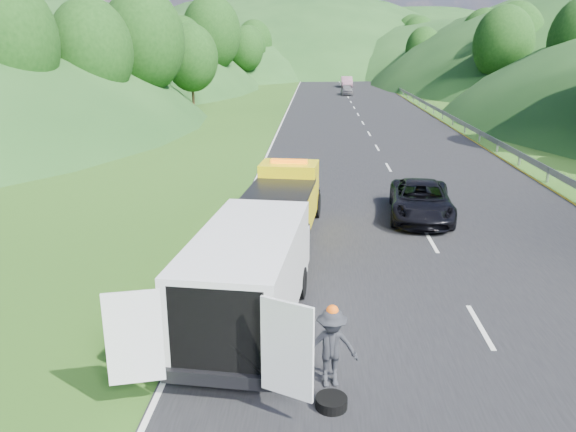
# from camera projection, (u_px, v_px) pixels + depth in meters

# --- Properties ---
(ground) EXTENTS (320.00, 320.00, 0.00)m
(ground) POSITION_uv_depth(u_px,v_px,m) (349.00, 289.00, 15.34)
(ground) COLOR #38661E
(ground) RESTS_ON ground
(road_surface) EXTENTS (14.00, 200.00, 0.02)m
(road_surface) POSITION_uv_depth(u_px,v_px,m) (358.00, 115.00, 53.39)
(road_surface) COLOR black
(road_surface) RESTS_ON ground
(guardrail) EXTENTS (0.06, 140.00, 1.52)m
(guardrail) POSITION_uv_depth(u_px,v_px,m) (414.00, 102.00, 64.97)
(guardrail) COLOR gray
(guardrail) RESTS_ON ground
(tree_line_left) EXTENTS (14.00, 140.00, 14.00)m
(tree_line_left) POSITION_uv_depth(u_px,v_px,m) (179.00, 95.00, 73.55)
(tree_line_left) COLOR #214E17
(tree_line_left) RESTS_ON ground
(tree_line_right) EXTENTS (14.00, 140.00, 14.00)m
(tree_line_right) POSITION_uv_depth(u_px,v_px,m) (505.00, 97.00, 71.52)
(tree_line_right) COLOR #214E17
(tree_line_right) RESTS_ON ground
(hills_backdrop) EXTENTS (201.00, 288.60, 44.00)m
(hills_backdrop) POSITION_uv_depth(u_px,v_px,m) (346.00, 70.00, 143.64)
(hills_backdrop) COLOR #2D5B23
(hills_backdrop) RESTS_ON ground
(tow_truck) EXTENTS (2.60, 5.79, 2.42)m
(tow_truck) POSITION_uv_depth(u_px,v_px,m) (285.00, 200.00, 19.76)
(tow_truck) COLOR black
(tow_truck) RESTS_ON ground
(white_van) EXTENTS (3.70, 7.00, 2.40)m
(white_van) POSITION_uv_depth(u_px,v_px,m) (249.00, 273.00, 12.97)
(white_van) COLOR black
(white_van) RESTS_ON ground
(woman) EXTENTS (0.46, 0.59, 1.51)m
(woman) POSITION_uv_depth(u_px,v_px,m) (239.00, 286.00, 15.59)
(woman) COLOR silver
(woman) RESTS_ON ground
(child) EXTENTS (0.63, 0.58, 1.03)m
(child) POSITION_uv_depth(u_px,v_px,m) (238.00, 302.00, 14.62)
(child) COLOR #D3D371
(child) RESTS_ON ground
(worker) EXTENTS (1.15, 0.80, 1.63)m
(worker) POSITION_uv_depth(u_px,v_px,m) (330.00, 385.00, 11.03)
(worker) COLOR black
(worker) RESTS_ON ground
(suitcase) EXTENTS (0.42, 0.32, 0.60)m
(suitcase) POSITION_uv_depth(u_px,v_px,m) (217.00, 260.00, 16.60)
(suitcase) COLOR brown
(suitcase) RESTS_ON ground
(spare_tire) EXTENTS (0.60, 0.60, 0.20)m
(spare_tire) POSITION_uv_depth(u_px,v_px,m) (331.00, 408.00, 10.35)
(spare_tire) COLOR black
(spare_tire) RESTS_ON ground
(passing_suv) EXTENTS (2.81, 5.17, 1.37)m
(passing_suv) POSITION_uv_depth(u_px,v_px,m) (420.00, 218.00, 21.66)
(passing_suv) COLOR black
(passing_suv) RESTS_ON ground
(dist_car_a) EXTENTS (1.52, 3.77, 1.28)m
(dist_car_a) POSITION_uv_depth(u_px,v_px,m) (347.00, 95.00, 74.15)
(dist_car_a) COLOR #56555B
(dist_car_a) RESTS_ON ground
(dist_car_b) EXTENTS (1.70, 4.89, 1.61)m
(dist_car_b) POSITION_uv_depth(u_px,v_px,m) (346.00, 87.00, 87.56)
(dist_car_b) COLOR #7E5467
(dist_car_b) RESTS_ON ground
(dist_car_c) EXTENTS (1.89, 4.66, 1.35)m
(dist_car_c) POSITION_uv_depth(u_px,v_px,m) (342.00, 79.00, 108.28)
(dist_car_c) COLOR #914849
(dist_car_c) RESTS_ON ground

